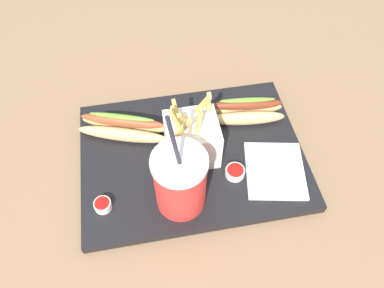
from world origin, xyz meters
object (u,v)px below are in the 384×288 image
Objects in this scene: hot_dog_1 at (245,111)px; hot_dog_2 at (124,127)px; soda_cup at (180,181)px; ketchup_cup_2 at (103,205)px; ketchup_cup_1 at (235,172)px; napkin_stack at (275,170)px; fries_basket at (193,138)px.

hot_dog_1 reaches higher than hot_dog_2.
soda_cup reaches higher than hot_dog_2.
hot_dog_1 is 0.35m from ketchup_cup_2.
ketchup_cup_2 is at bearing -4.04° from soda_cup.
hot_dog_2 is (0.26, -0.00, -0.00)m from hot_dog_1.
hot_dog_2 is (0.09, -0.17, -0.04)m from soda_cup.
ketchup_cup_1 is (0.06, 0.13, -0.01)m from hot_dog_1.
napkin_stack is (-0.08, 0.01, -0.01)m from ketchup_cup_1.
ketchup_cup_2 reaches higher than napkin_stack.
hot_dog_1 is 0.26m from hot_dog_2.
ketchup_cup_1 is at bearing -4.73° from napkin_stack.
hot_dog_2 is at bearing -0.71° from hot_dog_1.
fries_basket reaches higher than hot_dog_2.
hot_dog_2 reaches higher than ketchup_cup_1.
fries_basket is 0.10m from ketchup_cup_1.
hot_dog_2 is at bearing -28.39° from fries_basket.
ketchup_cup_1 reaches higher than napkin_stack.
hot_dog_1 is at bearing -134.44° from soda_cup.
fries_basket is 0.15m from hot_dog_1.
napkin_stack is (-0.15, 0.07, -0.04)m from fries_basket.
ketchup_cup_2 is 0.33m from napkin_stack.
hot_dog_2 is 1.51× the size of napkin_stack.
ketchup_cup_1 is at bearing 136.54° from fries_basket.
ketchup_cup_1 is at bearing 145.64° from hot_dog_2.
hot_dog_2 is 6.15× the size of ketchup_cup_2.
ketchup_cup_1 is (-0.07, 0.07, -0.04)m from fries_basket.
ketchup_cup_2 is at bearing 26.82° from fries_basket.
ketchup_cup_1 is 0.29× the size of napkin_stack.
soda_cup is 1.39× the size of hot_dog_1.
soda_cup reaches higher than fries_basket.
ketchup_cup_2 is at bearing 72.20° from hot_dog_2.
hot_dog_1 is 0.14m from napkin_stack.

